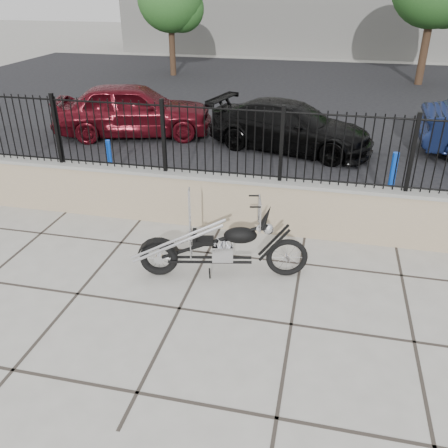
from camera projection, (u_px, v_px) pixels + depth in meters
name	position (u px, v px, depth m)	size (l,w,h in m)	color
ground_plane	(179.00, 309.00, 6.37)	(90.00, 90.00, 0.00)	#99968E
parking_lot	(283.00, 102.00, 17.20)	(30.00, 30.00, 0.00)	black
retaining_wall	(221.00, 201.00, 8.32)	(14.00, 0.36, 0.96)	gray
iron_fence	(221.00, 141.00, 7.82)	(14.00, 0.08, 1.20)	black
chopper_motorcycle	(219.00, 233.00, 6.77)	(2.36, 0.41, 1.41)	black
car_red	(133.00, 109.00, 13.13)	(1.74, 4.32, 1.47)	#510B14
car_black	(290.00, 126.00, 12.07)	(1.71, 4.21, 1.22)	black
bollard_a	(110.00, 159.00, 10.42)	(0.10, 0.10, 0.85)	#0B46A6
bollard_b	(392.00, 178.00, 9.20)	(0.12, 0.12, 1.02)	#0D3CC3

